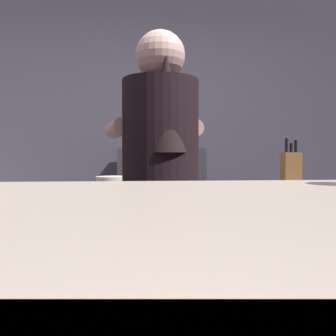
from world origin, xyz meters
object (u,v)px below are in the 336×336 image
object	(u,v)px
mixing_bowl	(113,181)
chefs_knife	(205,187)
knife_block	(291,169)
bottle_soy	(128,140)
bottle_vinegar	(160,140)
bartender	(161,188)
bottle_olive_oil	(189,141)

from	to	relation	value
mixing_bowl	chefs_knife	xyz separation A→B (m)	(0.53, -0.17, -0.02)
knife_block	bottle_soy	xyz separation A→B (m)	(-0.98, 1.17, 0.22)
chefs_knife	knife_block	bearing A→B (deg)	21.94
bottle_soy	bottle_vinegar	distance (m)	0.29
bartender	knife_block	size ratio (longest dim) A/B	5.85
mixing_bowl	bottle_vinegar	world-z (taller)	bottle_vinegar
mixing_bowl	bottle_vinegar	distance (m)	1.13
knife_block	bottle_olive_oil	bearing A→B (deg)	107.11
bottle_vinegar	mixing_bowl	bearing A→B (deg)	-108.96
knife_block	chefs_knife	xyz separation A→B (m)	(-0.52, -0.03, -0.10)
knife_block	mixing_bowl	distance (m)	1.06
bottle_olive_oil	mixing_bowl	bearing A→B (deg)	-118.22
bottle_vinegar	chefs_knife	bearing A→B (deg)	-81.65
knife_block	bottle_soy	size ratio (longest dim) A/B	1.42
bottle_soy	mixing_bowl	bearing A→B (deg)	-93.53
bartender	bottle_soy	world-z (taller)	bartender
knife_block	bottle_olive_oil	distance (m)	1.41
chefs_knife	bottle_soy	xyz separation A→B (m)	(-0.47, 1.20, 0.32)
bartender	bottle_soy	xyz separation A→B (m)	(-0.19, 1.60, 0.29)
bartender	knife_block	xyz separation A→B (m)	(0.79, 0.43, 0.07)
bottle_olive_oil	bartender	bearing A→B (deg)	-102.36
knife_block	chefs_knife	world-z (taller)	knife_block
chefs_knife	bartender	bearing A→B (deg)	-105.43
bottle_olive_oil	bottle_soy	distance (m)	0.59
knife_block	bottle_olive_oil	size ratio (longest dim) A/B	1.42
knife_block	bottle_vinegar	size ratio (longest dim) A/B	1.50
knife_block	bottle_vinegar	distance (m)	1.38
knife_block	bottle_vinegar	xyz separation A→B (m)	(-0.69, 1.17, 0.21)
mixing_bowl	bottle_vinegar	xyz separation A→B (m)	(0.35, 1.03, 0.29)
bottle_olive_oil	bottle_soy	size ratio (longest dim) A/B	1.00
chefs_knife	bottle_soy	distance (m)	1.32
bartender	bottle_vinegar	bearing A→B (deg)	-14.72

